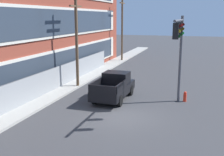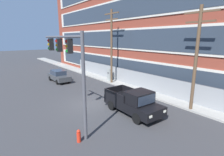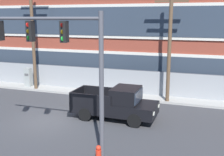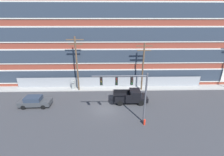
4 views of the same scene
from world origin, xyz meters
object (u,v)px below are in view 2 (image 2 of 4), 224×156
Objects in this scene: traffic_signal_mast at (69,59)px; utility_pole_midblock at (196,55)px; fire_hydrant at (79,136)px; sedan_dark_grey at (59,76)px; electrical_cabinet at (110,75)px; pickup_truck_black at (134,102)px; utility_pole_near_corner at (111,44)px.

utility_pole_midblock reaches higher than traffic_signal_mast.
fire_hydrant is at bearing -13.77° from traffic_signal_mast.
electrical_cabinet reaches higher than sedan_dark_grey.
traffic_signal_mast reaches higher than sedan_dark_grey.
electrical_cabinet is at bearing 177.25° from utility_pole_midblock.
fire_hydrant is at bearing -80.28° from pickup_truck_black.
pickup_truck_black is (1.03, 4.81, -3.68)m from traffic_signal_mast.
traffic_signal_mast is 13.37m from electrical_cabinet.
utility_pole_near_corner is 14.27m from fire_hydrant.
pickup_truck_black is 2.93× the size of electrical_cabinet.
pickup_truck_black is at bearing 3.42° from sedan_dark_grey.
pickup_truck_black is 0.62× the size of utility_pole_midblock.
utility_pole_midblock is at bearing 17.04° from sedan_dark_grey.
utility_pole_near_corner is (-7.51, 9.08, 0.55)m from traffic_signal_mast.
utility_pole_midblock is at bearing 68.65° from traffic_signal_mast.
fire_hydrant is (-1.59, -9.47, -4.26)m from utility_pole_midblock.
sedan_dark_grey is at bearing 162.78° from traffic_signal_mast.
sedan_dark_grey is at bearing 163.23° from fire_hydrant.
traffic_signal_mast is 0.68× the size of utility_pole_near_corner.
sedan_dark_grey is 2.49× the size of electrical_cabinet.
pickup_truck_black is 13.90m from sedan_dark_grey.
utility_pole_near_corner reaches higher than traffic_signal_mast.
traffic_signal_mast is 1.22× the size of pickup_truck_black.
electrical_cabinet is at bearing 52.50° from sedan_dark_grey.
traffic_signal_mast is 13.98m from sedan_dark_grey.
traffic_signal_mast is 11.80m from utility_pole_near_corner.
sedan_dark_grey is (-13.87, -0.83, -0.15)m from pickup_truck_black.
utility_pole_midblock reaches higher than fire_hydrant.
pickup_truck_black reaches higher than electrical_cabinet.
pickup_truck_black is at bearing -26.46° from electrical_cabinet.
sedan_dark_grey is 8.58m from utility_pole_near_corner.
utility_pole_near_corner is at bearing 179.55° from utility_pole_midblock.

